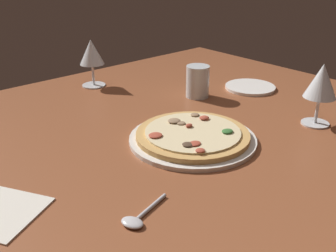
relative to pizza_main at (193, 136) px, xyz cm
name	(u,v)px	position (x,y,z in cm)	size (l,w,h in cm)	color
dining_table	(145,142)	(-6.02, 10.30, -3.21)	(150.00, 110.00, 4.00)	brown
pizza_main	(193,136)	(0.00, 0.00, 0.00)	(29.34, 29.34, 3.37)	silver
wine_glass_far	(321,83)	(30.19, -13.52, 9.71)	(7.97, 7.97, 15.69)	silver
wine_glass_near	(92,54)	(4.82, 49.91, 9.17)	(7.68, 7.68, 14.92)	silver
water_glass	(198,83)	(22.49, 20.78, 3.01)	(6.86, 6.86, 9.36)	silver
side_plate	(250,87)	(40.20, 14.86, -0.76)	(15.61, 15.61, 0.90)	white
spoon	(138,218)	(-27.76, -15.26, -0.75)	(11.33, 5.30, 1.00)	silver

